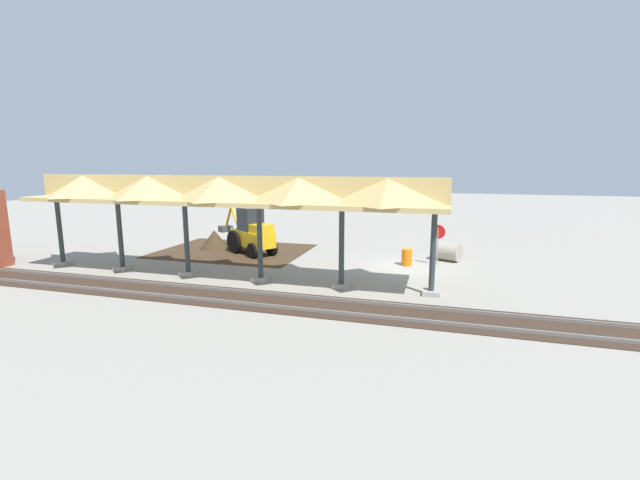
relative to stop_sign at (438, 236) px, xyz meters
name	(u,v)px	position (x,y,z in m)	size (l,w,h in m)	color
ground_plane	(405,267)	(1.63, 0.83, -1.60)	(120.00, 120.00, 0.00)	gray
dirt_work_zone	(233,251)	(12.42, -0.41, -1.59)	(9.12, 7.00, 0.01)	#42301E
platform_canopy	(220,191)	(9.83, 5.59, 2.58)	(20.61, 3.20, 4.90)	#9E998E
rail_tracks	(387,312)	(1.63, 8.28, -1.57)	(60.00, 2.58, 0.15)	slate
stop_sign	(438,236)	(0.00, 0.00, 0.00)	(0.74, 0.23, 2.22)	gray
backhoe	(251,233)	(10.99, -0.05, -0.34)	(5.04, 3.93, 2.82)	#EAB214
dirt_mound	(215,248)	(13.98, -0.85, -1.60)	(3.69, 3.69, 2.39)	#42301E
concrete_pipe	(448,252)	(-0.57, -1.34, -1.08)	(1.67, 1.51, 1.03)	#9E9384
traffic_barrel	(407,257)	(1.57, 0.49, -1.15)	(0.56, 0.56, 0.90)	orange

